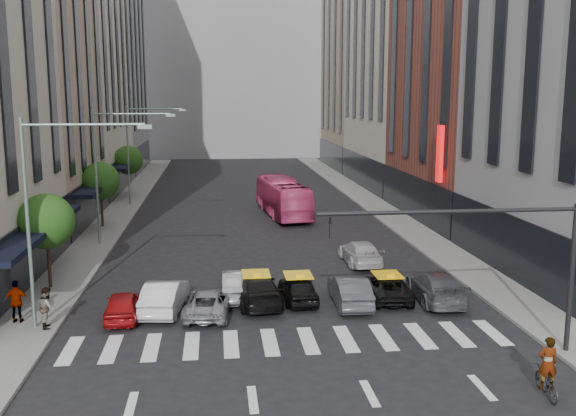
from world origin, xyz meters
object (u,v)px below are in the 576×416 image
object	(u,v)px
car_red	(123,305)
streetlamp_near	(49,195)
bus	(283,197)
streetlamp_far	(138,142)
pedestrian_near	(48,307)
taxi_center	(298,289)
pedestrian_far	(17,302)
car_white_front	(165,296)
taxi_left	(256,289)
motorcycle	(546,382)
streetlamp_mid	(110,159)

from	to	relation	value
car_red	streetlamp_near	bearing A→B (deg)	19.57
bus	streetlamp_far	bearing A→B (deg)	-33.06
bus	pedestrian_near	distance (m)	28.83
taxi_center	pedestrian_far	distance (m)	12.88
bus	pedestrian_near	size ratio (longest dim) A/B	6.22
car_white_front	pedestrian_far	bearing A→B (deg)	17.74
car_red	taxi_left	distance (m)	6.35
streetlamp_near	motorcycle	distance (m)	20.50
taxi_center	pedestrian_near	size ratio (longest dim) A/B	2.19
taxi_left	pedestrian_near	world-z (taller)	pedestrian_near
motorcycle	streetlamp_far	bearing A→B (deg)	-59.63
car_white_front	pedestrian_near	distance (m)	5.22
car_white_front	pedestrian_far	world-z (taller)	pedestrian_far
streetlamp_near	motorcycle	world-z (taller)	streetlamp_near
streetlamp_far	pedestrian_near	distance (m)	32.47
bus	car_red	bearing A→B (deg)	61.76
taxi_left	streetlamp_near	bearing A→B (deg)	9.89
taxi_left	pedestrian_near	size ratio (longest dim) A/B	2.84
streetlamp_far	car_white_front	bearing A→B (deg)	-81.58
streetlamp_near	taxi_center	world-z (taller)	streetlamp_near
car_red	car_white_front	size ratio (longest dim) A/B	0.82
taxi_left	pedestrian_near	distance (m)	9.55
taxi_left	taxi_center	world-z (taller)	taxi_left
bus	motorcycle	world-z (taller)	bus
taxi_center	bus	world-z (taller)	bus
car_white_front	bus	bearing A→B (deg)	-101.93
streetlamp_near	streetlamp_mid	xyz separation A→B (m)	(0.00, 16.00, 0.00)
motorcycle	taxi_center	bearing A→B (deg)	-50.87
taxi_center	pedestrian_far	xyz separation A→B (m)	(-12.73, -1.94, 0.44)
streetlamp_mid	car_red	world-z (taller)	streetlamp_mid
car_white_front	bus	world-z (taller)	bus
streetlamp_mid	bus	bearing A→B (deg)	37.65
pedestrian_near	pedestrian_far	bearing A→B (deg)	52.00
streetlamp_far	pedestrian_near	xyz separation A→B (m)	(-0.36, -32.10, -4.86)
car_red	streetlamp_mid	bearing A→B (deg)	-82.23
taxi_left	pedestrian_far	size ratio (longest dim) A/B	2.67
motorcycle	pedestrian_far	size ratio (longest dim) A/B	0.98
streetlamp_far	car_red	xyz separation A→B (m)	(2.64, -30.94, -5.26)
car_white_front	motorcycle	size ratio (longest dim) A/B	2.46
motorcycle	streetlamp_near	bearing A→B (deg)	-18.55
streetlamp_near	pedestrian_far	bearing A→B (deg)	159.76
car_red	pedestrian_near	bearing A→B (deg)	18.87
taxi_center	pedestrian_near	xyz separation A→B (m)	(-11.23, -2.72, 0.38)
streetlamp_near	car_red	bearing A→B (deg)	21.83
pedestrian_near	streetlamp_near	bearing A→B (deg)	-84.61
taxi_left	bus	world-z (taller)	bus
streetlamp_far	pedestrian_near	world-z (taller)	streetlamp_far
streetlamp_near	pedestrian_far	xyz separation A→B (m)	(-1.85, 0.68, -4.80)
streetlamp_far	car_red	bearing A→B (deg)	-85.12
streetlamp_mid	streetlamp_far	world-z (taller)	same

